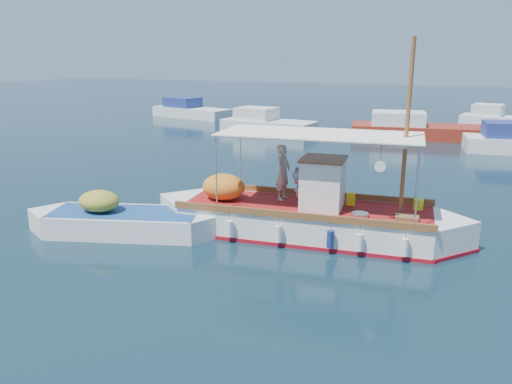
% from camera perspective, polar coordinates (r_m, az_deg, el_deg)
% --- Properties ---
extents(ground, '(160.00, 160.00, 0.00)m').
position_cam_1_polar(ground, '(13.83, 5.25, -5.84)').
color(ground, black).
rests_on(ground, ground).
extents(fishing_caique, '(9.18, 3.15, 5.63)m').
position_cam_1_polar(fishing_caique, '(14.37, 5.46, -2.92)').
color(fishing_caique, white).
rests_on(fishing_caique, ground).
extents(dinghy, '(5.62, 2.87, 1.44)m').
position_cam_1_polar(dinghy, '(14.94, -14.90, -3.46)').
color(dinghy, white).
rests_on(dinghy, ground).
extents(bg_boat_nw, '(6.51, 3.08, 1.80)m').
position_cam_1_polar(bg_boat_nw, '(33.82, 1.15, 7.70)').
color(bg_boat_nw, silver).
rests_on(bg_boat_nw, ground).
extents(bg_boat_n, '(8.31, 4.02, 1.80)m').
position_cam_1_polar(bg_boat_n, '(32.88, 17.52, 6.78)').
color(bg_boat_n, maroon).
rests_on(bg_boat_n, ground).
extents(bg_boat_far_w, '(7.39, 3.88, 1.80)m').
position_cam_1_polar(bg_boat_far_w, '(42.47, -7.57, 9.13)').
color(bg_boat_far_w, silver).
rests_on(bg_boat_far_w, ground).
extents(bg_boat_far_n, '(5.26, 3.00, 1.80)m').
position_cam_1_polar(bg_boat_far_n, '(40.13, 25.70, 7.41)').
color(bg_boat_far_n, silver).
rests_on(bg_boat_far_n, ground).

